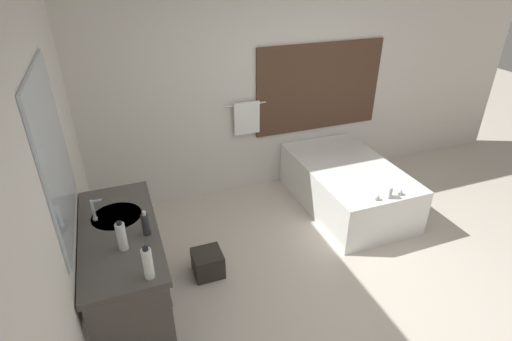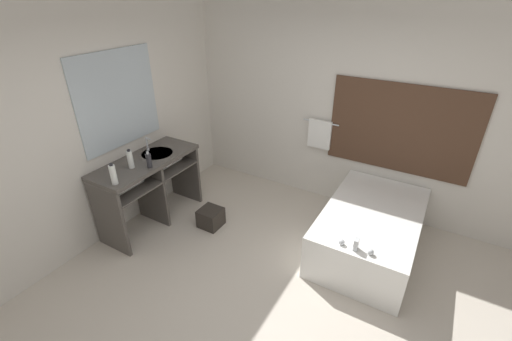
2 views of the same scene
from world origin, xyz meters
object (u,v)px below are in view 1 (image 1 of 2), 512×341
object	(u,v)px
bathtub	(347,183)
water_bottle_1	(148,263)
waste_bin	(208,263)
soap_dispenser	(146,224)
water_bottle_2	(122,236)

from	to	relation	value
bathtub	water_bottle_1	size ratio (longest dim) A/B	6.87
bathtub	waste_bin	world-z (taller)	bathtub
soap_dispenser	waste_bin	world-z (taller)	soap_dispenser
bathtub	water_bottle_2	bearing A→B (deg)	-157.04
water_bottle_2	soap_dispenser	xyz separation A→B (m)	(0.18, 0.11, -0.02)
soap_dispenser	bathtub	bearing A→B (deg)	22.17
water_bottle_2	soap_dispenser	bearing A→B (deg)	32.76
water_bottle_1	waste_bin	distance (m)	1.36
water_bottle_2	waste_bin	size ratio (longest dim) A/B	0.83
water_bottle_1	water_bottle_2	world-z (taller)	water_bottle_1
waste_bin	water_bottle_1	bearing A→B (deg)	-122.96
bathtub	soap_dispenser	distance (m)	2.68
bathtub	waste_bin	bearing A→B (deg)	-162.93
water_bottle_1	soap_dispenser	size ratio (longest dim) A/B	1.21
bathtub	water_bottle_2	world-z (taller)	water_bottle_2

